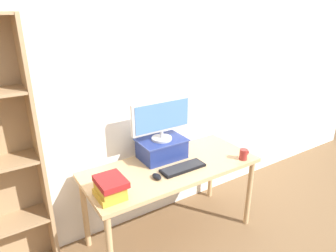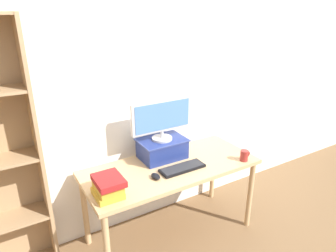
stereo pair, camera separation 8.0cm
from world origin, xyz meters
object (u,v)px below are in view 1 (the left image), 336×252
coffee_mug (244,154)px  keyboard (183,168)px  desk (171,173)px  computer_mouse (157,177)px  riser_box (162,148)px  computer_monitor (162,118)px  book_stack (110,188)px

coffee_mug → keyboard: bearing=165.1°
desk → computer_mouse: (-0.22, -0.12, 0.10)m
desk → riser_box: size_ratio=3.61×
computer_mouse → riser_box: bearing=52.0°
computer_monitor → keyboard: bearing=-82.3°
book_stack → keyboard: bearing=4.1°
computer_mouse → coffee_mug: size_ratio=1.00×
desk → coffee_mug: bearing=-22.6°
computer_monitor → coffee_mug: (0.61, -0.43, -0.34)m
riser_box → computer_mouse: (-0.23, -0.29, -0.08)m
riser_box → coffee_mug: riser_box is taller
riser_box → computer_monitor: (0.00, -0.00, 0.29)m
computer_monitor → computer_mouse: computer_monitor is taller
desk → keyboard: bearing=-65.7°
desk → computer_monitor: bearing=86.7°
desk → book_stack: size_ratio=6.28×
computer_mouse → coffee_mug: (0.84, -0.14, 0.03)m
computer_mouse → book_stack: 0.42m
computer_mouse → desk: bearing=28.1°
computer_monitor → book_stack: bearing=-152.8°
desk → computer_mouse: computer_mouse is taller
keyboard → coffee_mug: size_ratio=3.85×
desk → book_stack: 0.67m
computer_mouse → book_stack: (-0.41, -0.04, 0.06)m
riser_box → coffee_mug: bearing=-35.5°
book_stack → riser_box: bearing=27.3°
computer_monitor → computer_mouse: (-0.23, -0.29, -0.37)m
computer_monitor → coffee_mug: size_ratio=5.61×
desk → keyboard: keyboard is taller
book_stack → coffee_mug: bearing=-4.7°
coffee_mug → computer_mouse: bearing=170.5°
book_stack → desk: bearing=13.8°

